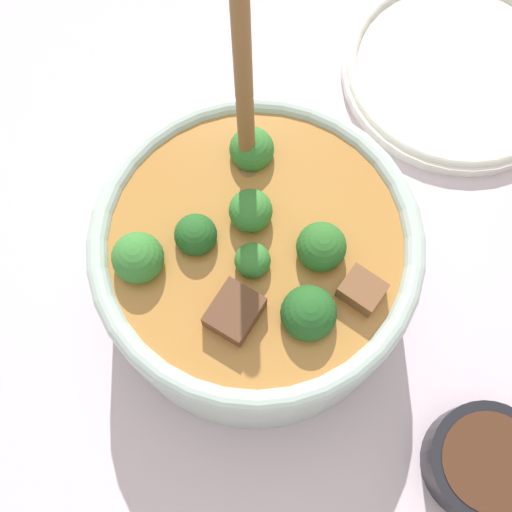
{
  "coord_description": "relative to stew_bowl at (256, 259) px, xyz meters",
  "views": [
    {
      "loc": [
        -0.16,
        0.03,
        0.52
      ],
      "look_at": [
        0.0,
        0.0,
        0.07
      ],
      "focal_mm": 45.0,
      "sensor_mm": 36.0,
      "label": 1
    }
  ],
  "objects": [
    {
      "name": "condiment_bowl",
      "position": [
        -0.18,
        -0.14,
        -0.04
      ],
      "size": [
        0.09,
        0.09,
        0.03
      ],
      "color": "black",
      "rests_on": "ground_plane"
    },
    {
      "name": "empty_plate",
      "position": [
        0.17,
        -0.23,
        -0.05
      ],
      "size": [
        0.22,
        0.22,
        0.02
      ],
      "color": "silver",
      "rests_on": "ground_plane"
    },
    {
      "name": "ground_plane",
      "position": [
        0.0,
        -0.0,
        -0.06
      ],
      "size": [
        4.0,
        4.0,
        0.0
      ],
      "primitive_type": "plane",
      "color": "silver"
    },
    {
      "name": "stew_bowl",
      "position": [
        0.0,
        0.0,
        0.0
      ],
      "size": [
        0.24,
        0.24,
        0.28
      ],
      "color": "#B2C6BC",
      "rests_on": "ground_plane"
    }
  ]
}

